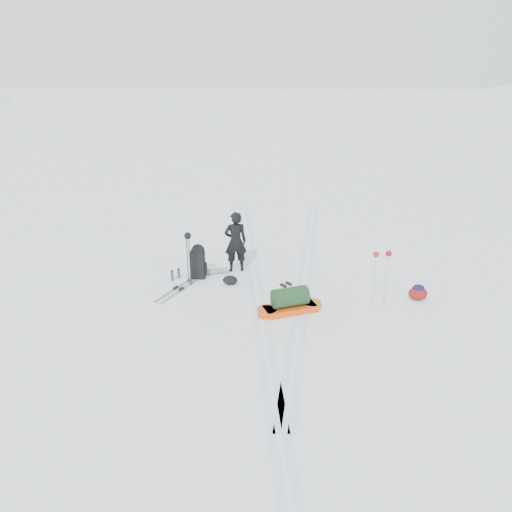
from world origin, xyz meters
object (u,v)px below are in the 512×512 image
at_px(pulk_sled, 290,303).
at_px(ski_poles_black, 188,242).
at_px(expedition_rucksack, 200,263).
at_px(skier, 236,242).

bearing_deg(pulk_sled, ski_poles_black, 129.70).
bearing_deg(pulk_sled, expedition_rucksack, 119.67).
relative_size(pulk_sled, expedition_rucksack, 1.69).
bearing_deg(ski_poles_black, skier, 26.51).
height_order(pulk_sled, expedition_rucksack, expedition_rucksack).
height_order(skier, pulk_sled, skier).
distance_m(skier, expedition_rucksack, 1.14).
xyz_separation_m(skier, ski_poles_black, (-1.18, -0.96, 0.33)).
distance_m(expedition_rucksack, ski_poles_black, 0.93).
bearing_deg(skier, ski_poles_black, 27.27).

